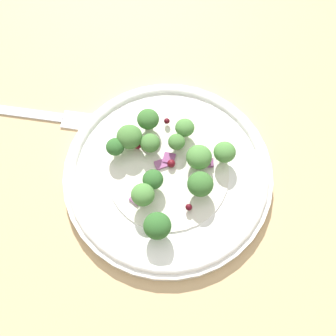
{
  "coord_description": "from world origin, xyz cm",
  "views": [
    {
      "loc": [
        10.24,
        -18.15,
        49.42
      ],
      "look_at": [
        0.69,
        -0.98,
        2.7
      ],
      "focal_mm": 48.18,
      "sensor_mm": 36.0,
      "label": 1
    }
  ],
  "objects": [
    {
      "name": "broccoli_floret_8",
      "position": [
        -0.31,
        -3.17,
        3.12
      ],
      "size": [
        2.33,
        2.33,
        2.36
      ],
      "color": "#ADD18E",
      "rests_on": "plate"
    },
    {
      "name": "cranberry_0",
      "position": [
        -2.52,
        4.5,
        2.09
      ],
      "size": [
        0.71,
        0.71,
        0.71
      ],
      "primitive_type": "sphere",
      "color": "#4C0A14",
      "rests_on": "plate"
    },
    {
      "name": "cranberry_1",
      "position": [
        -3.89,
        0.42,
        2.28
      ],
      "size": [
        0.98,
        0.98,
        0.98
      ],
      "primitive_type": "sphere",
      "color": "maroon",
      "rests_on": "plate"
    },
    {
      "name": "ground_plane",
      "position": [
        0.0,
        0.0,
        -1.0
      ],
      "size": [
        180.0,
        180.0,
        2.0
      ],
      "primitive_type": "cube",
      "color": "tan"
    },
    {
      "name": "broccoli_floret_2",
      "position": [
        -2.53,
        0.59,
        3.04
      ],
      "size": [
        2.31,
        2.31,
        2.33
      ],
      "color": "#8EB77A",
      "rests_on": "plate"
    },
    {
      "name": "cranberry_3",
      "position": [
        0.58,
        0.03,
        1.87
      ],
      "size": [
        0.94,
        0.94,
        0.94
      ],
      "primitive_type": "sphere",
      "color": "maroon",
      "rests_on": "plate"
    },
    {
      "name": "broccoli_floret_6",
      "position": [
        -5.72,
        -1.8,
        3.16
      ],
      "size": [
        2.14,
        2.14,
        2.16
      ],
      "color": "#ADD18E",
      "rests_on": "plate"
    },
    {
      "name": "broccoli_floret_11",
      "position": [
        -0.06,
        -5.35,
        3.45
      ],
      "size": [
        2.59,
        2.59,
        2.62
      ],
      "color": "#9EC684",
      "rests_on": "plate"
    },
    {
      "name": "broccoli_floret_9",
      "position": [
        -0.31,
        2.28,
        2.84
      ],
      "size": [
        1.98,
        1.98,
        2.01
      ],
      "color": "#9EC684",
      "rests_on": "plate"
    },
    {
      "name": "broccoli_floret_0",
      "position": [
        -4.92,
        0.16,
        3.3
      ],
      "size": [
        2.97,
        2.97,
        3.01
      ],
      "color": "#8EB77A",
      "rests_on": "plate"
    },
    {
      "name": "broccoli_floret_7",
      "position": [
        0.32,
        4.28,
        3.03
      ],
      "size": [
        2.26,
        2.26,
        2.29
      ],
      "color": "#ADD18E",
      "rests_on": "plate"
    },
    {
      "name": "cranberry_2",
      "position": [
        4.84,
        -3.74,
        2.08
      ],
      "size": [
        0.77,
        0.77,
        0.77
      ],
      "primitive_type": "sphere",
      "color": "#4C0A14",
      "rests_on": "plate"
    },
    {
      "name": "plate",
      "position": [
        0.69,
        -0.98,
        0.86
      ],
      "size": [
        24.33,
        24.33,
        1.7
      ],
      "color": "white",
      "rests_on": "ground_plane"
    },
    {
      "name": "fork",
      "position": [
        -18.74,
        -2.07,
        0.25
      ],
      "size": [
        18.05,
        8.2,
        0.5
      ],
      "color": "silver",
      "rests_on": "ground_plane"
    },
    {
      "name": "dressing_pool",
      "position": [
        0.69,
        -0.98,
        1.3
      ],
      "size": [
        14.11,
        14.11,
        0.2
      ],
      "primitive_type": "cylinder",
      "color": "white",
      "rests_on": "plate"
    },
    {
      "name": "broccoli_floret_1",
      "position": [
        4.85,
        -1.2,
        3.35
      ],
      "size": [
        2.9,
        2.9,
        2.94
      ],
      "color": "#9EC684",
      "rests_on": "plate"
    },
    {
      "name": "broccoli_floret_3",
      "position": [
        3.05,
        -7.55,
        3.27
      ],
      "size": [
        3.0,
        3.0,
        3.03
      ],
      "color": "#ADD18E",
      "rests_on": "plate"
    },
    {
      "name": "broccoli_floret_5",
      "position": [
        -4.22,
        3.05,
        3.28
      ],
      "size": [
        2.59,
        2.59,
        2.62
      ],
      "color": "#8EB77A",
      "rests_on": "plate"
    },
    {
      "name": "onion_bit_2",
      "position": [
        4.39,
        2.27,
        1.76
      ],
      "size": [
        1.17,
        1.23,
        0.58
      ],
      "primitive_type": "cube",
      "rotation": [
        0.0,
        0.0,
        0.46
      ],
      "color": "#843D75",
      "rests_on": "plate"
    },
    {
      "name": "broccoli_floret_10",
      "position": [
        3.19,
        1.72,
        3.05
      ],
      "size": [
        2.94,
        2.94,
        2.98
      ],
      "color": "#8EB77A",
      "rests_on": "plate"
    },
    {
      "name": "onion_bit_1",
      "position": [
        0.33,
        0.52,
        1.57
      ],
      "size": [
        1.64,
        1.62,
        0.59
      ],
      "primitive_type": "cube",
      "rotation": [
        0.0,
        0.0,
        0.28
      ],
      "color": "#843D75",
      "rests_on": "plate"
    },
    {
      "name": "onion_bit_3",
      "position": [
        -0.5,
        -0.56,
        1.57
      ],
      "size": [
        1.71,
        1.74,
        0.32
      ],
      "primitive_type": "cube",
      "rotation": [
        0.0,
        0.0,
        0.85
      ],
      "color": "#934C84",
      "rests_on": "plate"
    },
    {
      "name": "onion_bit_0",
      "position": [
        -0.84,
        -5.59,
        1.5
      ],
      "size": [
        1.37,
        1.29,
        0.41
      ],
      "primitive_type": "cube",
      "rotation": [
        0.0,
        0.0,
        3.0
      ],
      "color": "#934C84",
      "rests_on": "plate"
    },
    {
      "name": "broccoli_floret_4",
      "position": [
        5.45,
        3.63,
        3.2
      ],
      "size": [
        2.54,
        2.54,
        2.57
      ],
      "color": "#ADD18E",
      "rests_on": "plate"
    }
  ]
}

